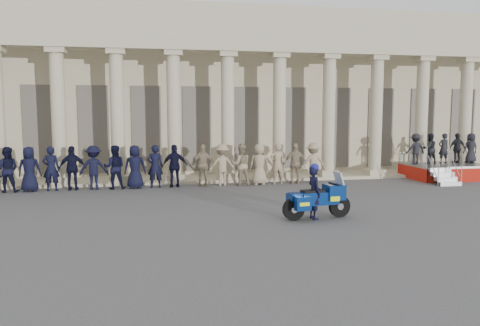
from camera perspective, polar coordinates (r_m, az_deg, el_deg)
name	(u,v)px	position (r m, az deg, el deg)	size (l,w,h in m)	color
ground	(229,219)	(15.14, -1.32, -6.83)	(90.00, 90.00, 0.00)	#444447
building	(189,94)	(29.40, -6.25, 8.35)	(40.00, 12.50, 9.00)	tan
officer_rank	(132,167)	(21.49, -12.99, -0.46)	(18.40, 0.74, 1.95)	black
reviewing_stand	(442,155)	(26.21, 23.40, 0.93)	(4.08, 3.75, 2.32)	gray
motorcycle	(318,199)	(15.25, 9.45, -4.31)	(2.35, 1.00, 1.51)	black
rider	(314,191)	(15.15, 9.03, -3.45)	(0.47, 0.66, 1.80)	black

